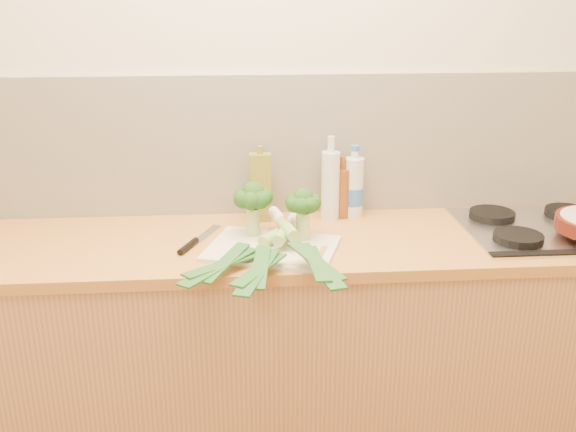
% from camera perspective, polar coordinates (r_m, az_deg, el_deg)
% --- Properties ---
extents(room_shell, '(3.50, 3.50, 3.50)m').
position_cam_1_polar(room_shell, '(2.48, -2.33, 6.25)').
color(room_shell, beige).
rests_on(room_shell, ground).
extents(counter, '(3.20, 0.62, 0.90)m').
position_cam_1_polar(counter, '(2.48, -1.82, -11.73)').
color(counter, tan).
rests_on(counter, ground).
extents(gas_hob, '(0.58, 0.50, 0.04)m').
position_cam_1_polar(gas_hob, '(2.53, 21.84, -0.97)').
color(gas_hob, silver).
rests_on(gas_hob, counter).
extents(chopping_board, '(0.50, 0.43, 0.01)m').
position_cam_1_polar(chopping_board, '(2.18, -1.42, -2.90)').
color(chopping_board, beige).
rests_on(chopping_board, counter).
extents(broccoli_left, '(0.14, 0.14, 0.19)m').
position_cam_1_polar(broccoli_left, '(2.24, -3.15, 1.54)').
color(broccoli_left, '#AFC774').
rests_on(broccoli_left, chopping_board).
extents(broccoli_right, '(0.13, 0.13, 0.18)m').
position_cam_1_polar(broccoli_right, '(2.21, 1.34, 1.04)').
color(broccoli_right, '#AFC774').
rests_on(broccoli_right, chopping_board).
extents(leek_front, '(0.42, 0.54, 0.04)m').
position_cam_1_polar(leek_front, '(2.14, -2.55, -2.50)').
color(leek_front, white).
rests_on(leek_front, chopping_board).
extents(leek_mid, '(0.26, 0.66, 0.04)m').
position_cam_1_polar(leek_mid, '(2.11, -0.91, -2.30)').
color(leek_mid, white).
rests_on(leek_mid, chopping_board).
extents(leek_back, '(0.20, 0.67, 0.04)m').
position_cam_1_polar(leek_back, '(2.10, 0.57, -1.84)').
color(leek_back, white).
rests_on(leek_back, chopping_board).
extents(chefs_knife, '(0.14, 0.29, 0.02)m').
position_cam_1_polar(chefs_knife, '(2.25, -8.44, -2.39)').
color(chefs_knife, silver).
rests_on(chefs_knife, counter).
extents(oil_tin, '(0.08, 0.05, 0.29)m').
position_cam_1_polar(oil_tin, '(2.42, -2.47, 2.59)').
color(oil_tin, olive).
rests_on(oil_tin, counter).
extents(glass_bottle, '(0.07, 0.07, 0.33)m').
position_cam_1_polar(glass_bottle, '(2.44, 3.78, 2.80)').
color(glass_bottle, silver).
rests_on(glass_bottle, counter).
extents(amber_bottle, '(0.06, 0.06, 0.24)m').
position_cam_1_polar(amber_bottle, '(2.48, 4.79, 2.16)').
color(amber_bottle, brown).
rests_on(amber_bottle, counter).
extents(water_bottle, '(0.08, 0.08, 0.26)m').
position_cam_1_polar(water_bottle, '(2.49, 5.84, 2.42)').
color(water_bottle, silver).
rests_on(water_bottle, counter).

